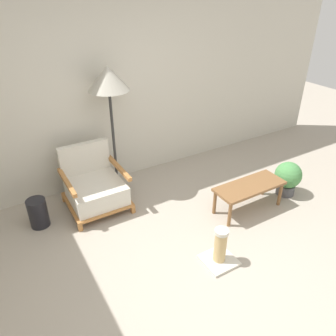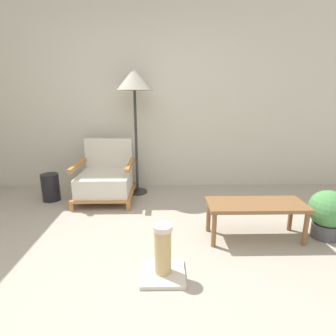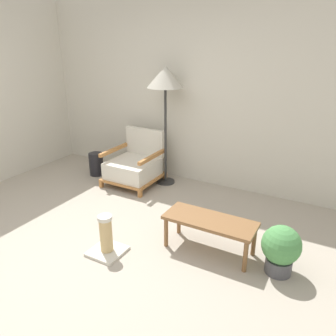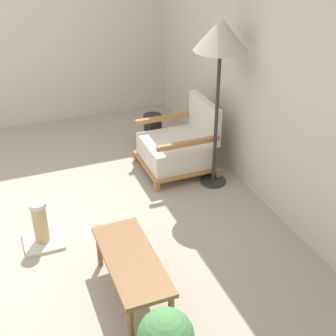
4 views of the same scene
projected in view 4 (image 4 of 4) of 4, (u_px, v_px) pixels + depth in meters
The scene contains 8 objects.
ground_plane at pixel (19, 229), 4.31m from camera, with size 14.00×14.00×0.00m, color #A89E8E.
wall_back at pixel (256, 57), 4.39m from camera, with size 8.00×0.06×2.70m.
wall_left at pixel (22, 21), 5.69m from camera, with size 0.06×8.00×2.70m.
armchair at pixel (179, 146), 5.13m from camera, with size 0.74×0.75×0.78m.
floor_lamp at pixel (221, 40), 4.27m from camera, with size 0.51×0.51×1.73m.
coffee_table at pixel (131, 263), 3.44m from camera, with size 0.93×0.37×0.37m.
vase at pixel (153, 129), 5.76m from camera, with size 0.23×0.23×0.36m, color black.
scratching_post at pixel (41, 228), 4.07m from camera, with size 0.34×0.34×0.43m.
Camera 4 is at (3.71, 0.01, 2.65)m, focal length 50.00 mm.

